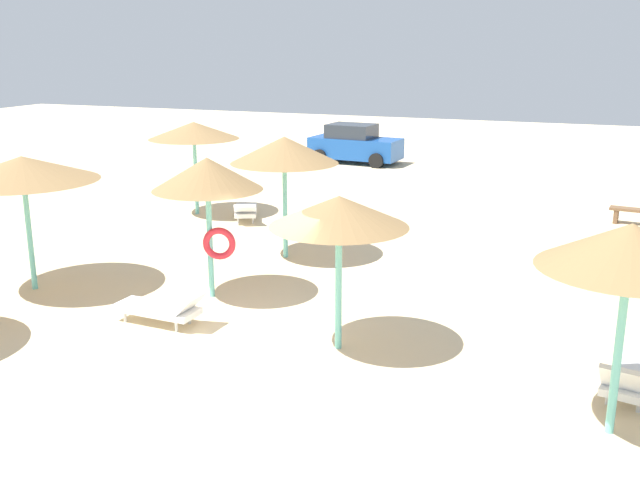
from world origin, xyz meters
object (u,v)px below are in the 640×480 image
object	(u,v)px
lounger_1	(631,377)
bench_0	(636,214)
lounger_0	(246,210)
lounger_2	(162,308)
parasol_1	(630,247)
parasol_2	(207,176)
parasol_0	(194,131)
parasol_4	(339,212)
parked_car	(355,144)
parasol_5	(284,150)
parasol_6	(22,169)

from	to	relation	value
lounger_1	bench_0	bearing A→B (deg)	88.09
lounger_0	lounger_2	xyz separation A→B (m)	(2.32, -8.22, 0.01)
lounger_1	lounger_2	distance (m)	8.39
bench_0	parasol_1	bearing A→B (deg)	-92.95
parasol_2	lounger_1	distance (m)	8.76
parasol_0	parasol_1	xyz separation A→B (m)	(12.25, -9.68, 0.08)
bench_0	parasol_2	bearing A→B (deg)	-130.60
parasol_4	parked_car	bearing A→B (deg)	107.63
parasol_0	parasol_5	bearing A→B (deg)	-36.81
parasol_1	parasol_5	world-z (taller)	parasol_5
parasol_0	lounger_1	distance (m)	15.27
parasol_4	parasol_1	bearing A→B (deg)	-17.00
parasol_1	parasol_2	bearing A→B (deg)	159.49
parasol_6	lounger_2	bearing A→B (deg)	-11.45
parasol_1	parasol_2	distance (m)	8.53
parasol_2	parasol_6	bearing A→B (deg)	-166.19
parasol_1	lounger_2	bearing A→B (deg)	171.19
parasol_6	parasol_4	bearing A→B (deg)	-4.95
parked_car	parasol_0	bearing A→B (deg)	-97.50
parasol_0	parasol_2	distance (m)	7.93
parasol_0	lounger_2	world-z (taller)	parasol_0
lounger_1	parasol_5	bearing A→B (deg)	147.88
parasol_2	lounger_0	xyz separation A→B (m)	(-2.44, 6.48, -2.32)
parasol_5	parasol_6	distance (m)	5.98
lounger_1	parasol_0	bearing A→B (deg)	146.12
parasol_1	parked_car	xyz separation A→B (m)	(-10.77, 20.96, -1.88)
parasol_2	parasol_6	xyz separation A→B (m)	(-3.92, -0.96, 0.05)
parasol_6	bench_0	world-z (taller)	parasol_6
parasol_4	lounger_2	world-z (taller)	parasol_4
parasol_4	parasol_5	bearing A→B (deg)	122.88
lounger_1	parked_car	distance (m)	22.59
parasol_0	parasol_2	size ratio (longest dim) A/B	0.96
parasol_4	bench_0	world-z (taller)	parasol_4
parasol_2	bench_0	xyz separation A→B (m)	(8.67, 10.11, -2.29)
parasol_0	lounger_2	distance (m)	9.67
parasol_0	bench_0	size ratio (longest dim) A/B	1.88
parasol_2	bench_0	world-z (taller)	parasol_2
parasol_2	parasol_4	xyz separation A→B (m)	(3.45, -1.60, -0.13)
lounger_1	bench_0	size ratio (longest dim) A/B	1.27
parasol_2	parked_car	distance (m)	18.28
parasol_5	lounger_1	distance (m)	9.73
parasol_0	lounger_2	size ratio (longest dim) A/B	1.52
parasol_6	lounger_1	world-z (taller)	parasol_6
lounger_2	parasol_4	bearing A→B (deg)	2.14
parasol_4	parasol_2	bearing A→B (deg)	155.09
parasol_6	parked_car	size ratio (longest dim) A/B	0.77
parasol_4	parasol_5	world-z (taller)	parasol_5
parasol_6	parasol_1	bearing A→B (deg)	-9.66
parked_car	bench_0	bearing A→B (deg)	-34.50
bench_0	lounger_0	bearing A→B (deg)	-161.90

